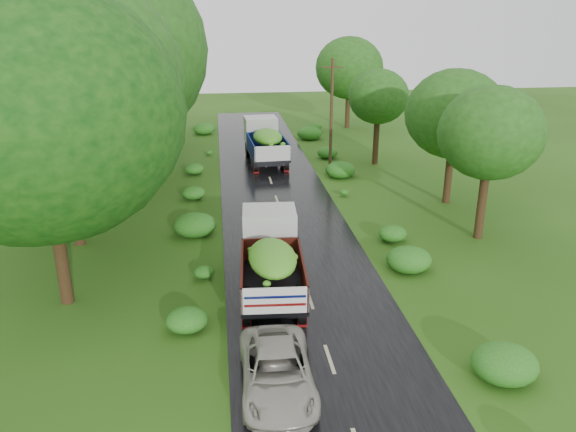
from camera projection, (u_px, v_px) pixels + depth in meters
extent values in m
plane|color=#254B10|center=(330.00, 359.00, 18.11)|extent=(120.00, 120.00, 0.00)
cube|color=black|center=(306.00, 287.00, 22.75)|extent=(6.50, 80.00, 0.02)
cube|color=#BFB78C|center=(330.00, 359.00, 18.10)|extent=(0.12, 1.60, 0.00)
cube|color=#BFB78C|center=(310.00, 299.00, 21.82)|extent=(0.12, 1.60, 0.00)
cube|color=#BFB78C|center=(296.00, 256.00, 25.53)|extent=(0.12, 1.60, 0.00)
cube|color=#BFB78C|center=(285.00, 224.00, 29.25)|extent=(0.12, 1.60, 0.00)
cube|color=#BFB78C|center=(277.00, 200.00, 32.97)|extent=(0.12, 1.60, 0.00)
cube|color=#BFB78C|center=(271.00, 180.00, 36.68)|extent=(0.12, 1.60, 0.00)
cube|color=#BFB78C|center=(265.00, 164.00, 40.40)|extent=(0.12, 1.60, 0.00)
cube|color=#BFB78C|center=(261.00, 151.00, 44.12)|extent=(0.12, 1.60, 0.00)
cube|color=#BFB78C|center=(257.00, 140.00, 47.83)|extent=(0.12, 1.60, 0.00)
cube|color=#BFB78C|center=(254.00, 130.00, 51.55)|extent=(0.12, 1.60, 0.00)
cube|color=#BFB78C|center=(251.00, 122.00, 55.27)|extent=(0.12, 1.60, 0.00)
cube|color=black|center=(272.00, 278.00, 22.05)|extent=(2.08, 5.78, 0.28)
cylinder|color=black|center=(247.00, 260.00, 23.98)|extent=(0.34, 1.02, 1.01)
cylinder|color=black|center=(293.00, 259.00, 24.10)|extent=(0.34, 1.02, 1.01)
cylinder|color=black|center=(247.00, 299.00, 20.84)|extent=(0.34, 1.02, 1.01)
cylinder|color=black|center=(299.00, 297.00, 20.96)|extent=(0.34, 1.02, 1.01)
cylinder|color=black|center=(247.00, 313.00, 19.88)|extent=(0.34, 1.02, 1.01)
cylinder|color=black|center=(302.00, 311.00, 19.99)|extent=(0.34, 1.02, 1.01)
cube|color=maroon|center=(247.00, 323.00, 19.63)|extent=(0.34, 0.06, 0.45)
cube|color=maroon|center=(302.00, 321.00, 19.75)|extent=(0.34, 0.06, 0.45)
cube|color=silver|center=(269.00, 231.00, 23.79)|extent=(2.34, 2.05, 1.92)
cube|color=black|center=(273.00, 286.00, 20.99)|extent=(2.58, 4.47, 0.16)
cube|color=#48190C|center=(242.00, 273.00, 20.72)|extent=(0.34, 4.34, 0.96)
cube|color=#48190C|center=(303.00, 272.00, 20.86)|extent=(0.34, 4.34, 0.96)
cube|color=#48190C|center=(271.00, 249.00, 22.78)|extent=(2.32, 0.22, 0.96)
cube|color=silver|center=(275.00, 301.00, 18.80)|extent=(2.32, 0.22, 0.96)
ellipsoid|color=#398C19|center=(272.00, 258.00, 20.58)|extent=(2.17, 3.76, 1.01)
cube|color=black|center=(266.00, 153.00, 40.60)|extent=(2.20, 6.16, 0.30)
cylinder|color=black|center=(248.00, 149.00, 42.51)|extent=(0.36, 1.09, 1.08)
cylinder|color=black|center=(275.00, 148.00, 42.86)|extent=(0.36, 1.09, 1.08)
cylinder|color=black|center=(254.00, 161.00, 39.21)|extent=(0.36, 1.09, 1.08)
cylinder|color=black|center=(283.00, 160.00, 39.56)|extent=(0.36, 1.09, 1.08)
cylinder|color=black|center=(256.00, 165.00, 38.19)|extent=(0.36, 1.09, 1.08)
cylinder|color=black|center=(286.00, 164.00, 38.55)|extent=(0.36, 1.09, 1.08)
cube|color=maroon|center=(256.00, 170.00, 37.94)|extent=(0.37, 0.06, 0.48)
cube|color=maroon|center=(287.00, 169.00, 38.29)|extent=(0.37, 0.06, 0.48)
cube|color=silver|center=(261.00, 131.00, 42.42)|extent=(2.49, 2.18, 2.04)
cube|color=black|center=(268.00, 154.00, 39.47)|extent=(2.74, 4.76, 0.17)
cube|color=navy|center=(251.00, 146.00, 39.06)|extent=(0.35, 4.62, 1.02)
cube|color=navy|center=(284.00, 145.00, 39.47)|extent=(0.35, 4.62, 1.02)
cube|color=navy|center=(263.00, 139.00, 41.36)|extent=(2.48, 0.23, 1.02)
cube|color=silver|center=(273.00, 154.00, 37.17)|extent=(2.48, 0.23, 1.02)
ellipsoid|color=#398C19|center=(268.00, 137.00, 39.04)|extent=(2.30, 4.00, 1.08)
imported|color=#ABA698|center=(277.00, 372.00, 16.43)|extent=(2.20, 4.61, 1.27)
cylinder|color=#382616|center=(331.00, 117.00, 37.28)|extent=(0.24, 0.24, 7.57)
cube|color=#382616|center=(333.00, 67.00, 36.15)|extent=(1.32, 0.28, 0.09)
cylinder|color=black|center=(52.00, 200.00, 20.17)|extent=(0.48, 0.48, 8.29)
ellipsoid|color=#0B3D0D|center=(39.00, 113.00, 19.07)|extent=(4.47, 4.47, 4.02)
cylinder|color=black|center=(68.00, 154.00, 25.34)|extent=(0.49, 0.49, 8.85)
ellipsoid|color=#0B3D0D|center=(57.00, 78.00, 24.16)|extent=(4.68, 4.68, 4.21)
cylinder|color=black|center=(116.00, 138.00, 30.85)|extent=(0.47, 0.47, 7.82)
ellipsoid|color=#0B3D0D|center=(110.00, 83.00, 29.81)|extent=(3.45, 3.45, 3.10)
cylinder|color=black|center=(95.00, 112.00, 33.70)|extent=(0.51, 0.51, 9.46)
ellipsoid|color=#0B3D0D|center=(87.00, 50.00, 32.44)|extent=(5.27, 5.27, 4.75)
cylinder|color=black|center=(135.00, 110.00, 40.24)|extent=(0.46, 0.46, 7.48)
ellipsoid|color=#0B3D0D|center=(131.00, 69.00, 39.24)|extent=(3.84, 3.84, 3.45)
cylinder|color=black|center=(124.00, 98.00, 44.16)|extent=(0.47, 0.47, 7.89)
ellipsoid|color=#0B3D0D|center=(120.00, 58.00, 43.11)|extent=(4.51, 4.51, 4.06)
cylinder|color=black|center=(145.00, 82.00, 49.99)|extent=(0.49, 0.49, 8.72)
ellipsoid|color=#0B3D0D|center=(141.00, 43.00, 48.82)|extent=(3.64, 3.64, 3.28)
cylinder|color=black|center=(485.00, 180.00, 26.61)|extent=(0.42, 0.42, 5.94)
ellipsoid|color=#1E4B12|center=(491.00, 133.00, 25.82)|extent=(3.11, 3.11, 2.80)
cylinder|color=black|center=(451.00, 153.00, 31.60)|extent=(0.42, 0.42, 5.84)
ellipsoid|color=#1E4B12|center=(455.00, 114.00, 30.82)|extent=(3.31, 3.31, 2.98)
cylinder|color=black|center=(377.00, 126.00, 39.55)|extent=(0.41, 0.41, 5.50)
ellipsoid|color=#1E4B12|center=(378.00, 96.00, 38.81)|extent=(2.90, 2.90, 2.61)
cylinder|color=black|center=(348.00, 94.00, 51.57)|extent=(0.43, 0.43, 6.21)
ellipsoid|color=#1E4B12|center=(349.00, 68.00, 50.75)|extent=(3.51, 3.51, 3.16)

